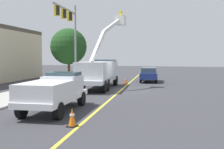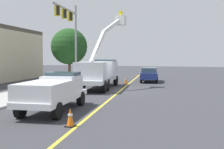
{
  "view_description": "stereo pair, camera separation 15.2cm",
  "coord_description": "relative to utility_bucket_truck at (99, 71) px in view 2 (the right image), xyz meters",
  "views": [
    {
      "loc": [
        -21.99,
        -6.12,
        2.97
      ],
      "look_at": [
        0.01,
        0.79,
        1.4
      ],
      "focal_mm": 41.9,
      "sensor_mm": 36.0,
      "label": 1
    },
    {
      "loc": [
        -21.94,
        -6.26,
        2.97
      ],
      "look_at": [
        0.01,
        0.79,
        1.4
      ],
      "focal_mm": 41.9,
      "sensor_mm": 36.0,
      "label": 2
    }
  ],
  "objects": [
    {
      "name": "sidewalk_far_side",
      "position": [
        -1.84,
        4.77,
        -1.56
      ],
      "size": [
        59.99,
        10.94,
        0.12
      ],
      "primitive_type": "cube",
      "rotation": [
        0.0,
        0.0,
        0.12
      ],
      "color": "#9E9E99",
      "rests_on": "ground"
    },
    {
      "name": "ground",
      "position": [
        -0.96,
        -2.33,
        -1.62
      ],
      "size": [
        120.0,
        120.0,
        0.0
      ],
      "primitive_type": "plane",
      "color": "#38383D"
    },
    {
      "name": "traffic_cone_leading",
      "position": [
        -13.02,
        -3.56,
        -1.22
      ],
      "size": [
        0.4,
        0.4,
        0.81
      ],
      "color": "black",
      "rests_on": "ground"
    },
    {
      "name": "traffic_cone_mid_front",
      "position": [
        4.55,
        -1.38,
        -1.2
      ],
      "size": [
        0.4,
        0.4,
        0.85
      ],
      "color": "black",
      "rests_on": "ground"
    },
    {
      "name": "utility_bucket_truck",
      "position": [
        0.0,
        0.0,
        0.0
      ],
      "size": [
        8.44,
        3.82,
        7.36
      ],
      "color": "silver",
      "rests_on": "ground"
    },
    {
      "name": "passing_minivan",
      "position": [
        7.81,
        -3.4,
        -0.65
      ],
      "size": [
        5.0,
        2.47,
        1.69
      ],
      "color": "navy",
      "rests_on": "ground"
    },
    {
      "name": "service_pickup_truck",
      "position": [
        -10.44,
        -1.25,
        -0.5
      ],
      "size": [
        5.82,
        2.77,
        2.06
      ],
      "color": "white",
      "rests_on": "ground"
    },
    {
      "name": "lane_centre_stripe",
      "position": [
        -0.96,
        -2.33,
        -1.62
      ],
      "size": [
        49.64,
        6.29,
        0.01
      ],
      "primitive_type": "cube",
      "rotation": [
        0.0,
        0.0,
        0.12
      ],
      "color": "yellow",
      "rests_on": "ground"
    },
    {
      "name": "traffic_signal_mast",
      "position": [
        2.58,
        4.29,
        4.46
      ],
      "size": [
        6.3,
        1.05,
        8.79
      ],
      "color": "gray",
      "rests_on": "ground"
    },
    {
      "name": "street_tree_right",
      "position": [
        6.92,
        6.64,
        2.64
      ],
      "size": [
        4.56,
        4.56,
        6.55
      ],
      "color": "brown",
      "rests_on": "ground"
    }
  ]
}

